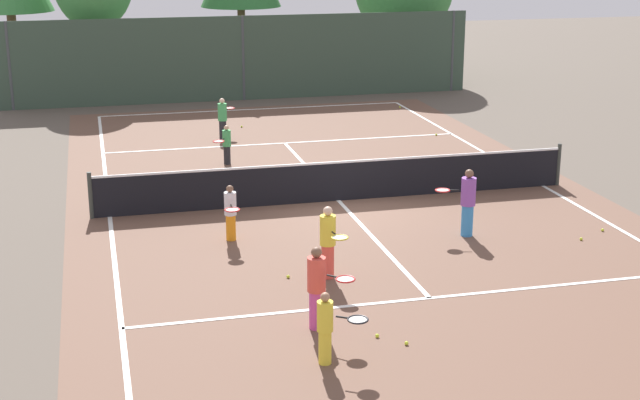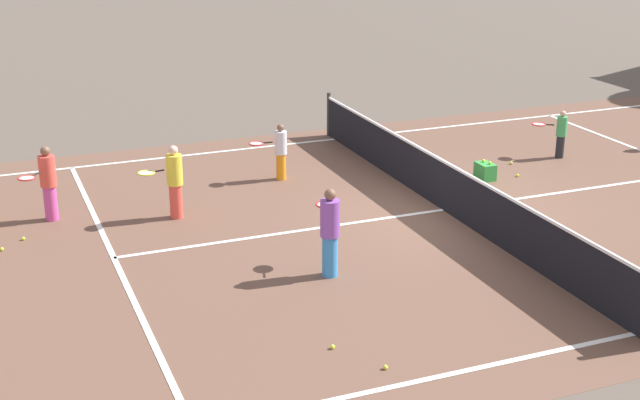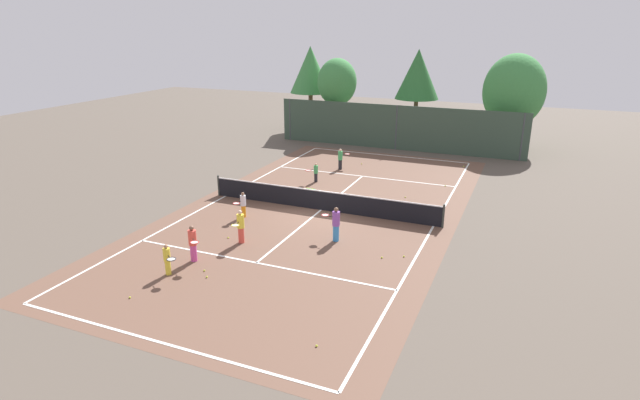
{
  "view_description": "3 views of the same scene",
  "coord_description": "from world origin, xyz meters",
  "px_view_note": "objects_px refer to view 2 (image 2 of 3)",
  "views": [
    {
      "loc": [
        -5.73,
        -21.19,
        6.57
      ],
      "look_at": [
        -1.14,
        -2.7,
        0.88
      ],
      "focal_mm": 52.36,
      "sensor_mm": 36.0,
      "label": 1
    },
    {
      "loc": [
        14.38,
        -8.37,
        6.07
      ],
      "look_at": [
        0.57,
        -2.83,
        0.77
      ],
      "focal_mm": 50.38,
      "sensor_mm": 36.0,
      "label": 2
    },
    {
      "loc": [
        9.11,
        -21.77,
        8.63
      ],
      "look_at": [
        0.53,
        -1.41,
        1.04
      ],
      "focal_mm": 28.76,
      "sensor_mm": 36.0,
      "label": 3
    }
  ],
  "objects_px": {
    "tennis_ball_3": "(2,249)",
    "tennis_ball_5": "(385,367)",
    "player_1": "(280,151)",
    "player_3": "(174,181)",
    "player_2": "(48,182)",
    "tennis_ball_2": "(518,175)",
    "tennis_ball_11": "(175,203)",
    "ball_crate": "(485,171)",
    "tennis_ball_7": "(333,347)",
    "tennis_ball_9": "(511,163)",
    "tennis_ball_4": "(571,260)",
    "tennis_ball_0": "(23,239)",
    "player_0": "(560,133)",
    "player_4": "(330,231)"
  },
  "relations": [
    {
      "from": "player_1",
      "to": "player_2",
      "type": "relative_size",
      "value": 0.84
    },
    {
      "from": "player_0",
      "to": "player_1",
      "type": "height_order",
      "value": "player_1"
    },
    {
      "from": "tennis_ball_11",
      "to": "player_1",
      "type": "bearing_deg",
      "value": 106.33
    },
    {
      "from": "tennis_ball_5",
      "to": "player_2",
      "type": "bearing_deg",
      "value": -154.73
    },
    {
      "from": "tennis_ball_3",
      "to": "tennis_ball_5",
      "type": "height_order",
      "value": "same"
    },
    {
      "from": "tennis_ball_3",
      "to": "tennis_ball_11",
      "type": "distance_m",
      "value": 3.58
    },
    {
      "from": "player_3",
      "to": "tennis_ball_7",
      "type": "relative_size",
      "value": 21.66
    },
    {
      "from": "tennis_ball_4",
      "to": "tennis_ball_7",
      "type": "relative_size",
      "value": 1.0
    },
    {
      "from": "tennis_ball_11",
      "to": "tennis_ball_2",
      "type": "bearing_deg",
      "value": 81.86
    },
    {
      "from": "player_0",
      "to": "player_4",
      "type": "bearing_deg",
      "value": -60.95
    },
    {
      "from": "tennis_ball_5",
      "to": "tennis_ball_11",
      "type": "bearing_deg",
      "value": -171.6
    },
    {
      "from": "player_0",
      "to": "tennis_ball_4",
      "type": "height_order",
      "value": "player_0"
    },
    {
      "from": "player_1",
      "to": "ball_crate",
      "type": "height_order",
      "value": "player_1"
    },
    {
      "from": "player_1",
      "to": "player_3",
      "type": "distance_m",
      "value": 3.02
    },
    {
      "from": "player_2",
      "to": "player_4",
      "type": "distance_m",
      "value": 5.83
    },
    {
      "from": "player_0",
      "to": "tennis_ball_11",
      "type": "xyz_separation_m",
      "value": [
        -0.16,
        -9.01,
        -0.55
      ]
    },
    {
      "from": "player_3",
      "to": "tennis_ball_3",
      "type": "relative_size",
      "value": 21.66
    },
    {
      "from": "tennis_ball_4",
      "to": "tennis_ball_11",
      "type": "bearing_deg",
      "value": -133.67
    },
    {
      "from": "player_0",
      "to": "tennis_ball_7",
      "type": "bearing_deg",
      "value": -52.42
    },
    {
      "from": "player_2",
      "to": "player_4",
      "type": "relative_size",
      "value": 0.97
    },
    {
      "from": "tennis_ball_7",
      "to": "tennis_ball_5",
      "type": "bearing_deg",
      "value": 29.69
    },
    {
      "from": "player_4",
      "to": "tennis_ball_3",
      "type": "bearing_deg",
      "value": -121.92
    },
    {
      "from": "player_2",
      "to": "tennis_ball_2",
      "type": "relative_size",
      "value": 21.98
    },
    {
      "from": "tennis_ball_3",
      "to": "tennis_ball_9",
      "type": "xyz_separation_m",
      "value": [
        -1.02,
        11.06,
        0.0
      ]
    },
    {
      "from": "player_1",
      "to": "tennis_ball_0",
      "type": "relative_size",
      "value": 18.56
    },
    {
      "from": "tennis_ball_7",
      "to": "tennis_ball_9",
      "type": "height_order",
      "value": "same"
    },
    {
      "from": "tennis_ball_5",
      "to": "tennis_ball_9",
      "type": "xyz_separation_m",
      "value": [
        -7.14,
        6.62,
        0.0
      ]
    },
    {
      "from": "player_2",
      "to": "tennis_ball_9",
      "type": "distance_m",
      "value": 10.12
    },
    {
      "from": "ball_crate",
      "to": "tennis_ball_3",
      "type": "xyz_separation_m",
      "value": [
        0.32,
        -9.93,
        -0.15
      ]
    },
    {
      "from": "player_0",
      "to": "ball_crate",
      "type": "xyz_separation_m",
      "value": [
        0.77,
        -2.44,
        -0.41
      ]
    },
    {
      "from": "ball_crate",
      "to": "tennis_ball_2",
      "type": "xyz_separation_m",
      "value": [
        0.13,
        0.75,
        -0.15
      ]
    },
    {
      "from": "tennis_ball_4",
      "to": "tennis_ball_7",
      "type": "distance_m",
      "value": 5.07
    },
    {
      "from": "player_3",
      "to": "ball_crate",
      "type": "relative_size",
      "value": 3.17
    },
    {
      "from": "tennis_ball_0",
      "to": "tennis_ball_3",
      "type": "relative_size",
      "value": 1.0
    },
    {
      "from": "tennis_ball_0",
      "to": "tennis_ball_2",
      "type": "xyz_separation_m",
      "value": [
        0.18,
        10.3,
        0.0
      ]
    },
    {
      "from": "ball_crate",
      "to": "tennis_ball_7",
      "type": "distance_m",
      "value": 8.2
    },
    {
      "from": "tennis_ball_3",
      "to": "player_3",
      "type": "bearing_deg",
      "value": 98.68
    },
    {
      "from": "tennis_ball_3",
      "to": "tennis_ball_5",
      "type": "xyz_separation_m",
      "value": [
        6.11,
        4.45,
        0.0
      ]
    },
    {
      "from": "tennis_ball_11",
      "to": "player_3",
      "type": "bearing_deg",
      "value": -12.41
    },
    {
      "from": "player_2",
      "to": "tennis_ball_11",
      "type": "relative_size",
      "value": 21.98
    },
    {
      "from": "player_0",
      "to": "player_2",
      "type": "height_order",
      "value": "player_2"
    },
    {
      "from": "player_1",
      "to": "tennis_ball_4",
      "type": "bearing_deg",
      "value": 27.18
    },
    {
      "from": "player_3",
      "to": "ball_crate",
      "type": "bearing_deg",
      "value": 88.55
    },
    {
      "from": "tennis_ball_3",
      "to": "tennis_ball_4",
      "type": "relative_size",
      "value": 1.0
    },
    {
      "from": "tennis_ball_5",
      "to": "tennis_ball_11",
      "type": "relative_size",
      "value": 1.0
    },
    {
      "from": "tennis_ball_2",
      "to": "tennis_ball_11",
      "type": "bearing_deg",
      "value": -98.14
    },
    {
      "from": "player_4",
      "to": "tennis_ball_9",
      "type": "xyz_separation_m",
      "value": [
        -4.08,
        6.15,
        -0.74
      ]
    },
    {
      "from": "player_0",
      "to": "tennis_ball_2",
      "type": "distance_m",
      "value": 1.99
    },
    {
      "from": "player_1",
      "to": "tennis_ball_0",
      "type": "bearing_deg",
      "value": -73.73
    },
    {
      "from": "tennis_ball_5",
      "to": "tennis_ball_7",
      "type": "xyz_separation_m",
      "value": [
        -0.76,
        -0.44,
        0.0
      ]
    }
  ]
}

